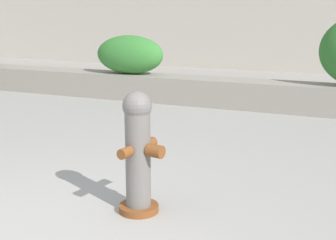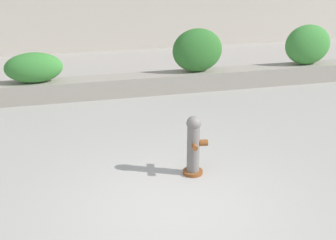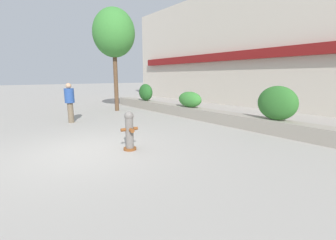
# 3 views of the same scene
# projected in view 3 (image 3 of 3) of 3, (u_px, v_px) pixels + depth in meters

# --- Properties ---
(ground_plane) EXTENTS (120.00, 120.00, 0.00)m
(ground_plane) POSITION_uv_depth(u_px,v_px,m) (83.00, 152.00, 6.03)
(ground_plane) COLOR #9E9991
(building_facade) EXTENTS (30.00, 1.36, 8.00)m
(building_facade) POSITION_uv_depth(u_px,v_px,m) (293.00, 41.00, 12.63)
(building_facade) COLOR beige
(building_facade) RESTS_ON ground
(planter_wall_low) EXTENTS (18.00, 0.70, 0.50)m
(planter_wall_low) POSITION_uv_depth(u_px,v_px,m) (223.00, 118.00, 9.67)
(planter_wall_low) COLOR gray
(planter_wall_low) RESTS_ON ground
(hedge_bush_0) EXTENTS (1.12, 0.70, 1.05)m
(hedge_bush_0) POSITION_uv_depth(u_px,v_px,m) (146.00, 92.00, 14.18)
(hedge_bush_0) COLOR #235B23
(hedge_bush_0) RESTS_ON planter_wall_low
(hedge_bush_1) EXTENTS (1.45, 0.70, 0.77)m
(hedge_bush_1) POSITION_uv_depth(u_px,v_px,m) (190.00, 99.00, 11.14)
(hedge_bush_1) COLOR #387F33
(hedge_bush_1) RESTS_ON planter_wall_low
(hedge_bush_2) EXTENTS (1.40, 0.70, 1.19)m
(hedge_bush_2) POSITION_uv_depth(u_px,v_px,m) (277.00, 103.00, 7.79)
(hedge_bush_2) COLOR #2D6B28
(hedge_bush_2) RESTS_ON planter_wall_low
(fire_hydrant) EXTENTS (0.46, 0.48, 1.08)m
(fire_hydrant) POSITION_uv_depth(u_px,v_px,m) (129.00, 130.00, 6.13)
(fire_hydrant) COLOR brown
(fire_hydrant) RESTS_ON ground
(street_tree) EXTENTS (2.55, 2.29, 5.75)m
(street_tree) POSITION_uv_depth(u_px,v_px,m) (114.00, 34.00, 12.59)
(street_tree) COLOR brown
(street_tree) RESTS_ON ground
(pedestrian) EXTENTS (0.52, 0.52, 1.73)m
(pedestrian) POSITION_uv_depth(u_px,v_px,m) (70.00, 100.00, 9.74)
(pedestrian) COLOR brown
(pedestrian) RESTS_ON ground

